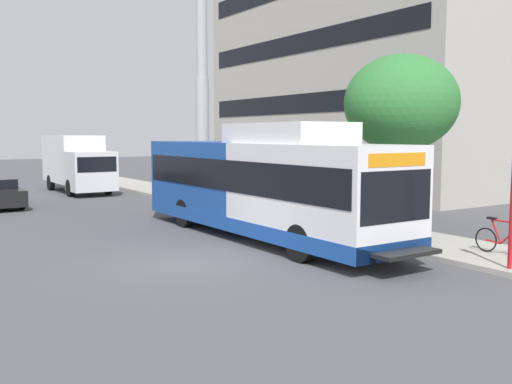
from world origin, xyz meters
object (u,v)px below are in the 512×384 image
object	(u,v)px
bicycle_parked	(505,240)
box_truck_background	(77,162)
bus_stop_sign_pole	(512,206)
street_tree_near_stop	(401,103)
transit_bus	(262,185)

from	to	relation	value
bicycle_parked	box_truck_background	world-z (taller)	box_truck_background
bus_stop_sign_pole	bicycle_parked	size ratio (longest dim) A/B	1.48
street_tree_near_stop	box_truck_background	xyz separation A→B (m)	(-4.93, 19.87, -2.58)
street_tree_near_stop	bus_stop_sign_pole	bearing A→B (deg)	-110.53
box_truck_background	bus_stop_sign_pole	bearing A→B (deg)	-83.40
bus_stop_sign_pole	street_tree_near_stop	world-z (taller)	street_tree_near_stop
transit_bus	box_truck_background	bearing A→B (deg)	92.33
box_truck_background	transit_bus	bearing A→B (deg)	-87.67
transit_bus	street_tree_near_stop	bearing A→B (deg)	-24.56
transit_bus	street_tree_near_stop	distance (m)	5.31
transit_bus	street_tree_near_stop	size ratio (longest dim) A/B	2.12
transit_bus	bus_stop_sign_pole	xyz separation A→B (m)	(2.19, -7.28, -0.05)
bus_stop_sign_pole	bicycle_parked	bearing A→B (deg)	37.35
transit_bus	bicycle_parked	size ratio (longest dim) A/B	6.96
bicycle_parked	street_tree_near_stop	size ratio (longest dim) A/B	0.30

